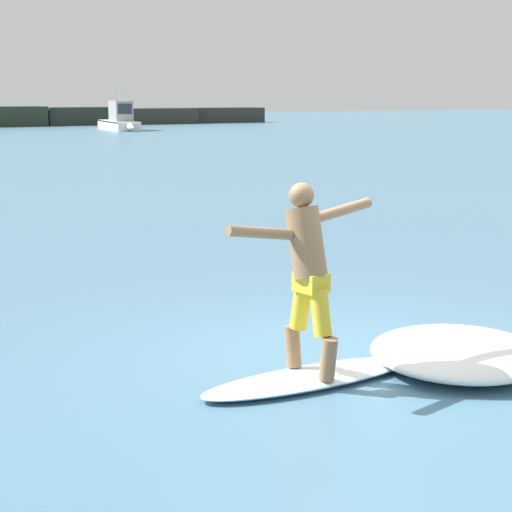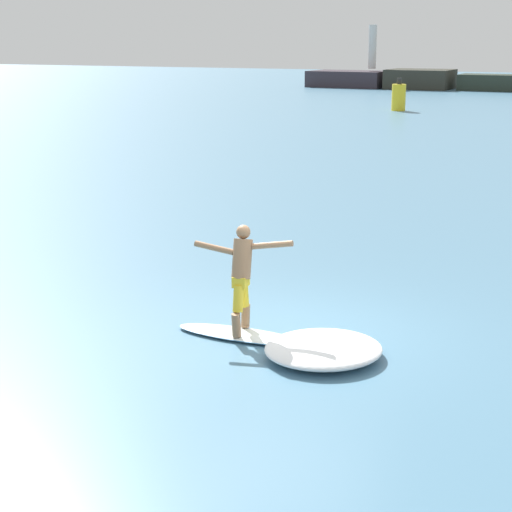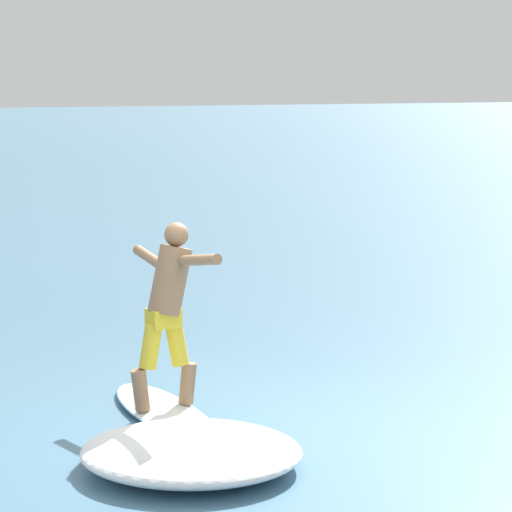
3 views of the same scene
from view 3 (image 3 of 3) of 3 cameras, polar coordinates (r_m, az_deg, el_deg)
The scene contains 4 objects.
ground_plane at distance 10.11m, azimuth -0.49°, elevation -8.22°, with size 200.00×200.00×0.00m, color teal.
surfboard at distance 10.49m, azimuth -4.25°, elevation -7.37°, with size 2.22×0.59×0.22m.
surfer at distance 10.33m, azimuth -4.13°, elevation -2.11°, with size 1.50×0.64×1.60m.
wave_foam_at_tail at distance 9.16m, azimuth -3.07°, elevation -9.20°, with size 2.25×2.27×0.26m.
Camera 3 is at (8.90, -3.80, 2.91)m, focal length 85.00 mm.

